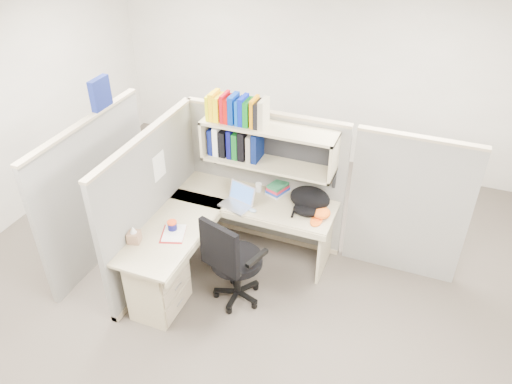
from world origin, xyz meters
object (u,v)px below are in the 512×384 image
at_px(snack_canister, 172,225).
at_px(task_chair, 234,273).
at_px(laptop, 236,197).
at_px(desk, 185,261).
at_px(backpack, 308,201).

distance_m(snack_canister, task_chair, 0.77).
bearing_deg(laptop, task_chair, -53.37).
bearing_deg(task_chair, desk, -171.24).
bearing_deg(backpack, snack_canister, -135.67).
bearing_deg(desk, snack_canister, 150.70).
bearing_deg(desk, task_chair, 8.76).
xyz_separation_m(snack_canister, task_chair, (0.66, -0.01, -0.40)).
distance_m(laptop, backpack, 0.75).
xyz_separation_m(desk, laptop, (0.27, 0.68, 0.41)).
bearing_deg(task_chair, laptop, 110.90).
bearing_deg(backpack, task_chair, -111.81).
relative_size(desk, laptop, 5.42).
bearing_deg(task_chair, backpack, 57.86).
xyz_separation_m(desk, backpack, (0.99, 0.87, 0.41)).
distance_m(desk, laptop, 0.83).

